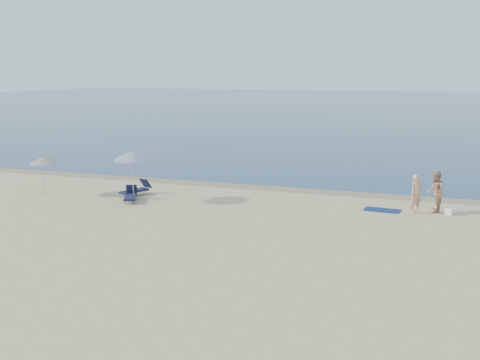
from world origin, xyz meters
The scene contains 11 objects.
ground centered at (0.00, 0.00, 0.00)m, with size 160.00×160.00×0.00m, color tan.
sea centered at (0.00, 100.00, 0.00)m, with size 240.00×160.00×0.01m, color #0C224A.
wet_sand_strip centered at (0.00, 19.40, 0.00)m, with size 240.00×1.60×0.00m, color #847254.
person_left centered at (4.40, 16.11, 0.87)m, with size 0.64×0.42×1.75m, color tan.
person_right centered at (5.19, 16.64, 0.93)m, with size 0.90×0.70×1.85m, color tan.
beach_towel centered at (2.95, 16.10, 0.01)m, with size 1.61×0.89×0.03m, color #0E1D46.
white_bag centered at (5.84, 16.30, 0.13)m, with size 0.31×0.27×0.27m, color silver.
umbrella_near centered at (-8.84, 14.36, 2.23)m, with size 2.29×2.32×2.57m.
umbrella_far centered at (-13.91, 14.04, 1.77)m, with size 1.79×1.80×2.04m.
lounger_left centered at (-8.88, 13.98, 0.26)m, with size 1.18×1.72×0.72m.
lounger_right centered at (-9.34, 15.32, 0.28)m, with size 1.14×1.85×0.78m.
Camera 1 is at (5.94, -11.23, 6.30)m, focal length 45.00 mm.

